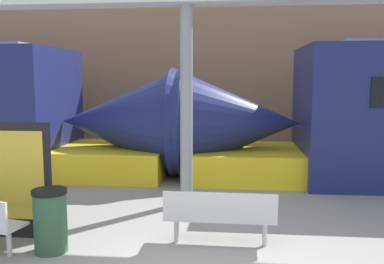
{
  "coord_description": "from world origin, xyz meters",
  "views": [
    {
      "loc": [
        0.37,
        -4.53,
        2.36
      ],
      "look_at": [
        -0.39,
        3.12,
        1.4
      ],
      "focal_mm": 40.0,
      "sensor_mm": 36.0,
      "label": 1
    }
  ],
  "objects_px": {
    "trash_bin": "(50,221)",
    "support_column_near": "(186,107)",
    "poster_board": "(11,180)",
    "bench_near": "(220,214)"
  },
  "relations": [
    {
      "from": "trash_bin",
      "to": "support_column_near",
      "type": "bearing_deg",
      "value": 57.04
    },
    {
      "from": "poster_board",
      "to": "support_column_near",
      "type": "distance_m",
      "value": 3.25
    },
    {
      "from": "trash_bin",
      "to": "support_column_near",
      "type": "relative_size",
      "value": 0.24
    },
    {
      "from": "bench_near",
      "to": "support_column_near",
      "type": "relative_size",
      "value": 0.43
    },
    {
      "from": "bench_near",
      "to": "trash_bin",
      "type": "bearing_deg",
      "value": -169.04
    },
    {
      "from": "poster_board",
      "to": "support_column_near",
      "type": "xyz_separation_m",
      "value": [
        2.39,
        1.98,
        0.97
      ]
    },
    {
      "from": "trash_bin",
      "to": "poster_board",
      "type": "bearing_deg",
      "value": 149.12
    },
    {
      "from": "bench_near",
      "to": "trash_bin",
      "type": "xyz_separation_m",
      "value": [
        -2.3,
        -0.42,
        -0.03
      ]
    },
    {
      "from": "support_column_near",
      "to": "bench_near",
      "type": "bearing_deg",
      "value": -70.99
    },
    {
      "from": "poster_board",
      "to": "support_column_near",
      "type": "relative_size",
      "value": 0.47
    }
  ]
}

